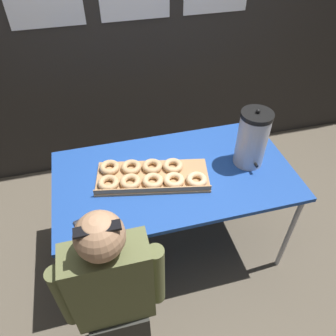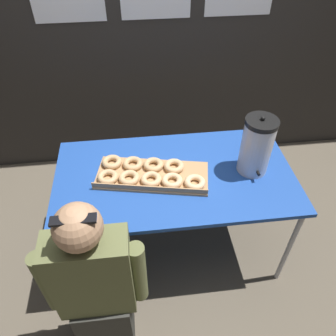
{
  "view_description": "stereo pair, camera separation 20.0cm",
  "coord_description": "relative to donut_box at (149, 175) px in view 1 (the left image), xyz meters",
  "views": [
    {
      "loc": [
        -0.41,
        -1.42,
        2.19
      ],
      "look_at": [
        -0.04,
        0.0,
        0.82
      ],
      "focal_mm": 35.0,
      "sensor_mm": 36.0,
      "label": 1
    },
    {
      "loc": [
        -0.22,
        -1.46,
        2.19
      ],
      "look_at": [
        -0.04,
        0.0,
        0.82
      ],
      "focal_mm": 35.0,
      "sensor_mm": 36.0,
      "label": 2
    }
  ],
  "objects": [
    {
      "name": "ground_plane",
      "position": [
        0.16,
        0.0,
        -0.79
      ],
      "size": [
        12.0,
        12.0,
        0.0
      ],
      "primitive_type": "plane",
      "color": "brown"
    },
    {
      "name": "back_wall",
      "position": [
        0.16,
        1.17,
        0.5
      ],
      "size": [
        6.0,
        0.11,
        2.56
      ],
      "color": "#282623",
      "rests_on": "ground"
    },
    {
      "name": "folding_table",
      "position": [
        0.16,
        0.0,
        -0.07
      ],
      "size": [
        1.5,
        0.82,
        0.76
      ],
      "color": "#1E479E",
      "rests_on": "ground"
    },
    {
      "name": "donut_box",
      "position": [
        0.0,
        0.0,
        0.0
      ],
      "size": [
        0.73,
        0.42,
        0.05
      ],
      "rotation": [
        0.0,
        0.0,
        -0.2
      ],
      "color": "tan",
      "rests_on": "folding_table"
    },
    {
      "name": "coffee_urn",
      "position": [
        0.65,
        -0.01,
        0.16
      ],
      "size": [
        0.19,
        0.22,
        0.4
      ],
      "color": "silver",
      "rests_on": "folding_table"
    },
    {
      "name": "cell_phone",
      "position": [
        -0.42,
        -0.29,
        -0.02
      ],
      "size": [
        0.11,
        0.16,
        0.01
      ],
      "rotation": [
        0.0,
        0.0,
        0.31
      ],
      "color": "black",
      "rests_on": "folding_table"
    },
    {
      "name": "person_seated",
      "position": [
        -0.32,
        -0.62,
        -0.19
      ],
      "size": [
        0.52,
        0.21,
        1.22
      ],
      "rotation": [
        0.0,
        0.0,
        3.14
      ],
      "color": "#33332D",
      "rests_on": "ground"
    }
  ]
}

